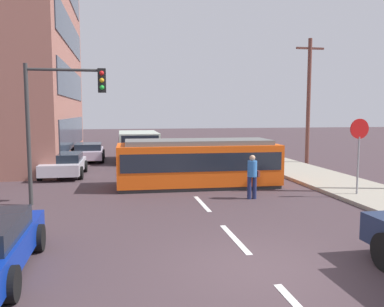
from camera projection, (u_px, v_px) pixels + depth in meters
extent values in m
plane|color=#433338|center=(184.00, 184.00, 18.07)|extent=(120.00, 120.00, 0.00)
cube|color=#9E9785|center=(372.00, 194.00, 15.41)|extent=(3.20, 36.00, 0.14)
cube|color=silver|center=(235.00, 239.00, 10.26)|extent=(0.16, 2.40, 0.01)
cube|color=silver|center=(202.00, 204.00, 14.16)|extent=(0.16, 2.40, 0.01)
cube|color=silver|center=(169.00, 168.00, 23.29)|extent=(0.16, 2.40, 0.01)
cube|color=silver|center=(158.00, 156.00, 29.16)|extent=(0.16, 2.40, 0.01)
cube|color=#2D3847|center=(73.00, 132.00, 26.44)|extent=(0.06, 13.23, 1.92)
cube|color=#2D3847|center=(72.00, 84.00, 26.10)|extent=(0.06, 13.23, 1.92)
cube|color=#2D3847|center=(70.00, 34.00, 25.77)|extent=(0.06, 13.23, 1.92)
cube|color=#EF5211|center=(198.00, 164.00, 17.42)|extent=(7.07, 2.71, 1.72)
cube|color=#2D2D2D|center=(198.00, 184.00, 17.52)|extent=(6.93, 2.58, 0.15)
cube|color=slate|center=(198.00, 142.00, 17.32)|extent=(6.36, 2.31, 0.20)
cube|color=#1E232D|center=(198.00, 159.00, 17.40)|extent=(6.79, 2.74, 0.76)
cube|color=#ADBBAD|center=(138.00, 144.00, 26.37)|extent=(2.52, 5.06, 1.65)
cube|color=black|center=(140.00, 144.00, 23.93)|extent=(2.25, 0.13, 0.99)
cube|color=black|center=(138.00, 140.00, 26.34)|extent=(2.56, 4.30, 0.66)
cylinder|color=black|center=(140.00, 157.00, 24.87)|extent=(2.55, 0.91, 0.90)
cylinder|color=black|center=(137.00, 152.00, 28.02)|extent=(2.55, 0.91, 0.90)
cylinder|color=navy|center=(249.00, 188.00, 14.91)|extent=(0.16, 0.16, 0.85)
cylinder|color=navy|center=(254.00, 188.00, 14.95)|extent=(0.16, 0.16, 0.85)
cylinder|color=#316FBA|center=(252.00, 169.00, 14.85)|extent=(0.36, 0.36, 0.60)
sphere|color=tan|center=(252.00, 158.00, 14.81)|extent=(0.22, 0.22, 0.22)
cube|color=maroon|center=(257.00, 174.00, 14.96)|extent=(0.18, 0.22, 0.24)
cylinder|color=black|center=(39.00, 238.00, 9.32)|extent=(0.22, 0.64, 0.64)
cylinder|color=black|center=(11.00, 284.00, 6.81)|extent=(0.22, 0.64, 0.64)
cube|color=silver|center=(64.00, 166.00, 20.24)|extent=(1.93, 4.05, 0.55)
cube|color=black|center=(63.00, 157.00, 20.04)|extent=(1.76, 2.23, 0.40)
cylinder|color=black|center=(49.00, 167.00, 21.28)|extent=(0.23, 0.64, 0.64)
cylinder|color=black|center=(85.00, 166.00, 21.61)|extent=(0.23, 0.64, 0.64)
cylinder|color=black|center=(40.00, 174.00, 18.91)|extent=(0.23, 0.64, 0.64)
cylinder|color=black|center=(81.00, 173.00, 19.24)|extent=(0.23, 0.64, 0.64)
cube|color=silver|center=(89.00, 153.00, 26.53)|extent=(1.85, 4.35, 0.55)
cube|color=black|center=(89.00, 146.00, 26.33)|extent=(1.68, 2.40, 0.40)
cylinder|color=black|center=(77.00, 154.00, 27.64)|extent=(0.23, 0.64, 0.64)
cylinder|color=black|center=(103.00, 154.00, 27.99)|extent=(0.23, 0.64, 0.64)
cylinder|color=black|center=(73.00, 159.00, 25.10)|extent=(0.23, 0.64, 0.64)
cylinder|color=black|center=(102.00, 158.00, 25.46)|extent=(0.23, 0.64, 0.64)
cylinder|color=gray|center=(358.00, 165.00, 15.09)|extent=(0.07, 0.07, 2.20)
cylinder|color=red|center=(360.00, 129.00, 14.95)|extent=(0.76, 0.04, 0.76)
cylinder|color=#333333|center=(28.00, 135.00, 13.70)|extent=(0.14, 0.14, 4.93)
cylinder|color=#333333|center=(64.00, 70.00, 13.70)|extent=(2.54, 0.10, 0.10)
cube|color=black|center=(102.00, 81.00, 13.97)|extent=(0.28, 0.24, 0.84)
sphere|color=red|center=(102.00, 73.00, 13.82)|extent=(0.16, 0.16, 0.16)
sphere|color=gold|center=(102.00, 80.00, 13.84)|extent=(0.16, 0.16, 0.16)
sphere|color=green|center=(102.00, 88.00, 13.87)|extent=(0.16, 0.16, 0.16)
cylinder|color=brown|center=(308.00, 102.00, 24.55)|extent=(0.24, 0.24, 7.75)
cube|color=brown|center=(310.00, 48.00, 24.21)|extent=(1.80, 0.12, 0.12)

